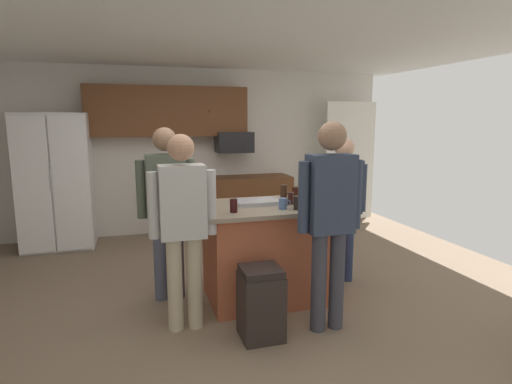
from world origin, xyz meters
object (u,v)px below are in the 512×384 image
object	(u,v)px
glass_stout_tall	(291,198)
tumbler_amber	(284,192)
person_guest_left	(167,202)
glass_pilsner	(297,203)
glass_short_whisky	(296,194)
person_guest_right	(342,201)
mug_blue_stoneware	(283,204)
trash_bin	(260,303)
serving_tray	(257,202)
glass_dark_ale	(234,206)
person_host_foreground	(330,212)
person_elder_center	(183,220)
refrigerator	(56,181)
kitchen_island	(264,252)
microwave_over_range	(234,142)

from	to	relation	value
glass_stout_tall	tumbler_amber	bearing A→B (deg)	86.01
person_guest_left	glass_stout_tall	world-z (taller)	person_guest_left
glass_pilsner	tumbler_amber	distance (m)	0.50
glass_short_whisky	tumbler_amber	bearing A→B (deg)	144.70
person_guest_right	mug_blue_stoneware	bearing A→B (deg)	15.33
glass_short_whisky	trash_bin	world-z (taller)	glass_short_whisky
serving_tray	glass_dark_ale	bearing A→B (deg)	-135.96
person_guest_right	glass_dark_ale	xyz separation A→B (m)	(-1.33, -0.42, 0.11)
glass_short_whisky	tumbler_amber	xyz separation A→B (m)	(-0.10, 0.07, 0.01)
person_host_foreground	glass_stout_tall	bearing A→B (deg)	-17.95
glass_pilsner	serving_tray	bearing A→B (deg)	130.14
glass_short_whisky	mug_blue_stoneware	bearing A→B (deg)	-126.27
glass_stout_tall	tumbler_amber	world-z (taller)	tumbler_amber
serving_tray	trash_bin	bearing A→B (deg)	-104.69
person_host_foreground	mug_blue_stoneware	distance (m)	0.58
person_elder_center	glass_pilsner	xyz separation A→B (m)	(1.08, 0.12, 0.06)
serving_tray	person_guest_left	bearing A→B (deg)	166.64
mug_blue_stoneware	refrigerator	bearing A→B (deg)	130.94
kitchen_island	person_host_foreground	bearing A→B (deg)	-67.10
person_guest_left	glass_stout_tall	size ratio (longest dim) A/B	14.36
glass_pilsner	trash_bin	size ratio (longest dim) A/B	0.21
person_elder_center	person_guest_right	bearing A→B (deg)	-7.37
glass_short_whisky	trash_bin	distance (m)	1.33
glass_pilsner	serving_tray	distance (m)	0.46
microwave_over_range	kitchen_island	distance (m)	2.81
person_elder_center	glass_dark_ale	world-z (taller)	person_elder_center
glass_pilsner	person_guest_left	bearing A→B (deg)	154.50
microwave_over_range	glass_short_whisky	xyz separation A→B (m)	(0.05, -2.48, -0.41)
person_guest_left	serving_tray	world-z (taller)	person_guest_left
trash_bin	person_host_foreground	bearing A→B (deg)	-2.33
person_guest_left	glass_dark_ale	world-z (taller)	person_guest_left
glass_pilsner	trash_bin	bearing A→B (deg)	-137.59
person_guest_left	glass_dark_ale	distance (m)	0.75
glass_stout_tall	kitchen_island	bearing A→B (deg)	172.42
person_guest_left	person_host_foreground	distance (m)	1.63
person_elder_center	glass_pilsner	size ratio (longest dim) A/B	13.36
person_elder_center	tumbler_amber	distance (m)	1.29
refrigerator	trash_bin	world-z (taller)	refrigerator
glass_short_whisky	glass_pilsner	bearing A→B (deg)	-109.66
person_elder_center	tumbler_amber	size ratio (longest dim) A/B	10.72
kitchen_island	glass_dark_ale	distance (m)	0.70
person_host_foreground	mug_blue_stoneware	xyz separation A→B (m)	(-0.22, 0.53, -0.02)
glass_dark_ale	glass_stout_tall	bearing A→B (deg)	17.74
refrigerator	person_guest_right	bearing A→B (deg)	-35.71
kitchen_island	tumbler_amber	size ratio (longest dim) A/B	8.03
person_host_foreground	person_elder_center	size ratio (longest dim) A/B	1.06
refrigerator	glass_short_whisky	size ratio (longest dim) A/B	13.42
person_guest_left	mug_blue_stoneware	distance (m)	1.15
person_guest_right	glass_stout_tall	distance (m)	0.74
refrigerator	microwave_over_range	world-z (taller)	refrigerator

